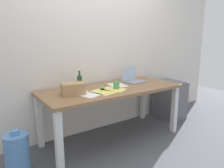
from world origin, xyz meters
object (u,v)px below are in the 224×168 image
(computer_mouse, at_px, (102,88))
(desk, at_px, (112,94))
(water_cooler_jug, at_px, (17,154))
(coffee_mug, at_px, (116,85))
(filing_cabinet, at_px, (169,99))
(laptop_right, at_px, (133,79))
(cardboard_box, at_px, (73,89))
(beer_bottle, at_px, (80,82))

(computer_mouse, bearing_deg, desk, 17.82)
(computer_mouse, relative_size, water_cooler_jug, 0.21)
(water_cooler_jug, bearing_deg, desk, 4.02)
(coffee_mug, distance_m, filing_cabinet, 1.39)
(water_cooler_jug, bearing_deg, laptop_right, 7.13)
(desk, height_order, filing_cabinet, desk)
(cardboard_box, bearing_deg, computer_mouse, 3.80)
(computer_mouse, height_order, cardboard_box, cardboard_box)
(cardboard_box, bearing_deg, beer_bottle, 45.53)
(beer_bottle, xyz_separation_m, computer_mouse, (0.25, -0.15, -0.08))
(filing_cabinet, bearing_deg, computer_mouse, -176.09)
(desk, relative_size, water_cooler_jug, 3.92)
(computer_mouse, bearing_deg, cardboard_box, -153.42)
(laptop_right, height_order, cardboard_box, laptop_right)
(laptop_right, xyz_separation_m, coffee_mug, (-0.46, -0.21, 0.00))
(desk, relative_size, coffee_mug, 19.84)
(coffee_mug, height_order, water_cooler_jug, coffee_mug)
(desk, distance_m, coffee_mug, 0.16)
(beer_bottle, distance_m, coffee_mug, 0.47)
(water_cooler_jug, bearing_deg, beer_bottle, 16.32)
(laptop_right, bearing_deg, filing_cabinet, -1.06)
(filing_cabinet, bearing_deg, water_cooler_jug, -175.53)
(cardboard_box, distance_m, filing_cabinet, 1.93)
(water_cooler_jug, bearing_deg, coffee_mug, 0.05)
(filing_cabinet, bearing_deg, desk, -175.10)
(beer_bottle, xyz_separation_m, water_cooler_jug, (-0.85, -0.25, -0.61))
(beer_bottle, height_order, cardboard_box, beer_bottle)
(beer_bottle, relative_size, filing_cabinet, 0.37)
(cardboard_box, bearing_deg, water_cooler_jug, -173.91)
(computer_mouse, xyz_separation_m, cardboard_box, (-0.42, -0.03, 0.05))
(laptop_right, xyz_separation_m, water_cooler_jug, (-1.71, -0.21, -0.56))
(computer_mouse, xyz_separation_m, coffee_mug, (0.16, -0.10, 0.03))
(coffee_mug, relative_size, filing_cabinet, 0.15)
(desk, bearing_deg, water_cooler_jug, -175.98)
(desk, bearing_deg, laptop_right, 15.04)
(desk, relative_size, beer_bottle, 7.92)
(desk, relative_size, filing_cabinet, 2.93)
(desk, xyz_separation_m, laptop_right, (0.47, 0.13, 0.13))
(laptop_right, height_order, computer_mouse, laptop_right)
(beer_bottle, relative_size, water_cooler_jug, 0.50)
(computer_mouse, xyz_separation_m, filing_cabinet, (1.45, 0.10, -0.43))
(laptop_right, bearing_deg, computer_mouse, -169.52)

